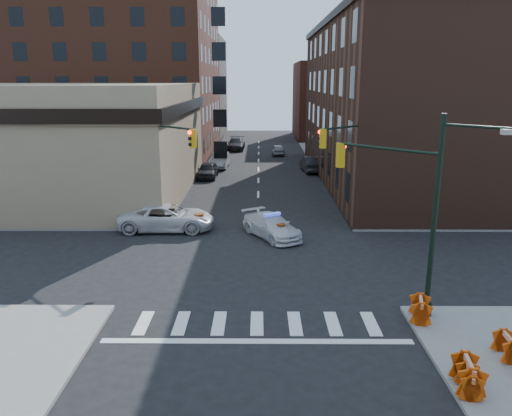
{
  "coord_description": "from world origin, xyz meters",
  "views": [
    {
      "loc": [
        0.08,
        -24.72,
        9.34
      ],
      "look_at": [
        -0.1,
        2.93,
        2.2
      ],
      "focal_mm": 35.0,
      "sensor_mm": 36.0,
      "label": 1
    }
  ],
  "objects_px": {
    "pedestrian_b": "(87,213)",
    "barricade_nw_a": "(137,221)",
    "barricade_se_a": "(420,310)",
    "pedestrian_a": "(145,209)",
    "pickup": "(167,217)",
    "barrel_road": "(280,232)",
    "parked_car_wfar": "(220,160)",
    "parked_car_wnear": "(208,170)",
    "police_car": "(272,226)",
    "barrel_bank": "(199,222)",
    "parked_car_enear": "(311,164)"
  },
  "relations": [
    {
      "from": "barrel_road",
      "to": "barricade_se_a",
      "type": "distance_m",
      "value": 11.63
    },
    {
      "from": "police_car",
      "to": "pedestrian_b",
      "type": "xyz_separation_m",
      "value": [
        -11.79,
        1.64,
        0.35
      ]
    },
    {
      "from": "parked_car_wnear",
      "to": "pickup",
      "type": "bearing_deg",
      "value": -91.54
    },
    {
      "from": "pickup",
      "to": "parked_car_wnear",
      "type": "bearing_deg",
      "value": -4.16
    },
    {
      "from": "pickup",
      "to": "barrel_road",
      "type": "height_order",
      "value": "pickup"
    },
    {
      "from": "police_car",
      "to": "parked_car_wfar",
      "type": "bearing_deg",
      "value": 70.46
    },
    {
      "from": "police_car",
      "to": "parked_car_enear",
      "type": "xyz_separation_m",
      "value": [
        4.66,
        22.36,
        0.12
      ]
    },
    {
      "from": "parked_car_wfar",
      "to": "barricade_se_a",
      "type": "height_order",
      "value": "parked_car_wfar"
    },
    {
      "from": "barricade_nw_a",
      "to": "police_car",
      "type": "bearing_deg",
      "value": -15.21
    },
    {
      "from": "barricade_nw_a",
      "to": "pickup",
      "type": "bearing_deg",
      "value": -3.25
    },
    {
      "from": "parked_car_wnear",
      "to": "barricade_nw_a",
      "type": "distance_m",
      "value": 17.76
    },
    {
      "from": "pickup",
      "to": "barrel_bank",
      "type": "xyz_separation_m",
      "value": [
        2.05,
        -0.2,
        -0.27
      ]
    },
    {
      "from": "parked_car_wfar",
      "to": "police_car",
      "type": "bearing_deg",
      "value": -75.77
    },
    {
      "from": "parked_car_wnear",
      "to": "barrel_bank",
      "type": "xyz_separation_m",
      "value": [
        1.22,
        -17.65,
        -0.2
      ]
    },
    {
      "from": "pedestrian_b",
      "to": "barrel_road",
      "type": "relative_size",
      "value": 1.68
    },
    {
      "from": "barricade_se_a",
      "to": "barricade_nw_a",
      "type": "xyz_separation_m",
      "value": [
        -14.09,
        12.49,
        0.03
      ]
    },
    {
      "from": "pickup",
      "to": "pedestrian_b",
      "type": "height_order",
      "value": "pedestrian_b"
    },
    {
      "from": "pedestrian_b",
      "to": "barrel_bank",
      "type": "bearing_deg",
      "value": 7.15
    },
    {
      "from": "pedestrian_b",
      "to": "barricade_nw_a",
      "type": "distance_m",
      "value": 3.3
    },
    {
      "from": "parked_car_wnear",
      "to": "parked_car_wfar",
      "type": "relative_size",
      "value": 0.92
    },
    {
      "from": "parked_car_wnear",
      "to": "pedestrian_a",
      "type": "distance_m",
      "value": 16.35
    },
    {
      "from": "pedestrian_b",
      "to": "barrel_road",
      "type": "xyz_separation_m",
      "value": [
        12.3,
        -2.32,
        -0.51
      ]
    },
    {
      "from": "police_car",
      "to": "barricade_nw_a",
      "type": "height_order",
      "value": "police_car"
    },
    {
      "from": "parked_car_wfar",
      "to": "barrel_road",
      "type": "distance_m",
      "value": 26.04
    },
    {
      "from": "pedestrian_b",
      "to": "barricade_se_a",
      "type": "height_order",
      "value": "pedestrian_b"
    },
    {
      "from": "pedestrian_b",
      "to": "barricade_nw_a",
      "type": "bearing_deg",
      "value": 5.07
    },
    {
      "from": "parked_car_wnear",
      "to": "barricade_se_a",
      "type": "relative_size",
      "value": 3.63
    },
    {
      "from": "police_car",
      "to": "parked_car_wnear",
      "type": "bearing_deg",
      "value": 76.05
    },
    {
      "from": "barrel_road",
      "to": "parked_car_wnear",
      "type": "bearing_deg",
      "value": 107.88
    },
    {
      "from": "barrel_road",
      "to": "barrel_bank",
      "type": "bearing_deg",
      "value": 159.38
    },
    {
      "from": "barricade_se_a",
      "to": "parked_car_wfar",
      "type": "bearing_deg",
      "value": 30.26
    },
    {
      "from": "pedestrian_b",
      "to": "barricade_nw_a",
      "type": "relative_size",
      "value": 1.35
    },
    {
      "from": "pickup",
      "to": "barricade_nw_a",
      "type": "xyz_separation_m",
      "value": [
        -1.89,
        -0.1,
        -0.19
      ]
    },
    {
      "from": "barrel_bank",
      "to": "pedestrian_a",
      "type": "bearing_deg",
      "value": 158.04
    },
    {
      "from": "parked_car_enear",
      "to": "barricade_nw_a",
      "type": "height_order",
      "value": "parked_car_enear"
    },
    {
      "from": "barrel_road",
      "to": "barricade_nw_a",
      "type": "relative_size",
      "value": 0.8
    },
    {
      "from": "pedestrian_a",
      "to": "pedestrian_b",
      "type": "bearing_deg",
      "value": -147.15
    },
    {
      "from": "pedestrian_b",
      "to": "barricade_nw_a",
      "type": "height_order",
      "value": "pedestrian_b"
    },
    {
      "from": "pickup",
      "to": "parked_car_wfar",
      "type": "height_order",
      "value": "pickup"
    },
    {
      "from": "pedestrian_b",
      "to": "barricade_se_a",
      "type": "xyz_separation_m",
      "value": [
        17.35,
        -12.79,
        -0.42
      ]
    },
    {
      "from": "parked_car_wfar",
      "to": "barrel_bank",
      "type": "bearing_deg",
      "value": -86.18
    },
    {
      "from": "pedestrian_a",
      "to": "parked_car_enear",
      "type": "bearing_deg",
      "value": 72.07
    },
    {
      "from": "barricade_se_a",
      "to": "parked_car_enear",
      "type": "bearing_deg",
      "value": 15.36
    },
    {
      "from": "parked_car_wnear",
      "to": "barrel_bank",
      "type": "height_order",
      "value": "parked_car_wnear"
    },
    {
      "from": "pickup",
      "to": "pedestrian_b",
      "type": "relative_size",
      "value": 3.4
    },
    {
      "from": "barricade_nw_a",
      "to": "parked_car_wnear",
      "type": "bearing_deg",
      "value": 74.89
    },
    {
      "from": "pedestrian_a",
      "to": "barricade_nw_a",
      "type": "bearing_deg",
      "value": -84.08
    },
    {
      "from": "pickup",
      "to": "barrel_road",
      "type": "bearing_deg",
      "value": -107.91
    },
    {
      "from": "police_car",
      "to": "pedestrian_b",
      "type": "relative_size",
      "value": 2.68
    },
    {
      "from": "parked_car_wnear",
      "to": "pedestrian_a",
      "type": "relative_size",
      "value": 2.42
    }
  ]
}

